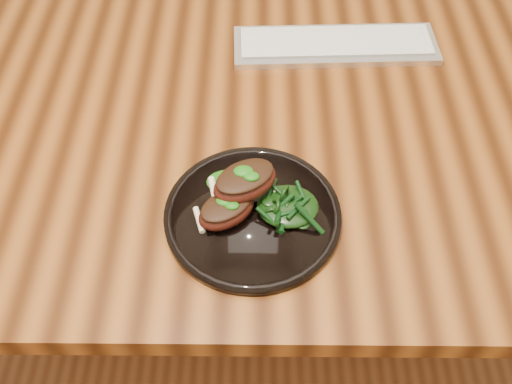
# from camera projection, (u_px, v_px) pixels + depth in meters

# --- Properties ---
(desk) EXTENTS (1.60, 0.80, 0.75)m
(desk) POSITION_uv_depth(u_px,v_px,m) (263.00, 158.00, 1.06)
(desk) COLOR #391907
(desk) RESTS_ON ground
(plate) EXTENTS (0.27, 0.27, 0.02)m
(plate) POSITION_uv_depth(u_px,v_px,m) (253.00, 215.00, 0.86)
(plate) COLOR black
(plate) RESTS_ON desk
(lamb_chop_front) EXTENTS (0.11, 0.10, 0.04)m
(lamb_chop_front) POSITION_uv_depth(u_px,v_px,m) (226.00, 209.00, 0.83)
(lamb_chop_front) COLOR #3B120B
(lamb_chop_front) RESTS_ON plate
(lamb_chop_back) EXTENTS (0.12, 0.11, 0.05)m
(lamb_chop_back) POSITION_uv_depth(u_px,v_px,m) (244.00, 181.00, 0.84)
(lamb_chop_back) COLOR #3B120B
(lamb_chop_back) RESTS_ON plate
(herb_smear) EXTENTS (0.08, 0.05, 0.00)m
(herb_smear) POSITION_uv_depth(u_px,v_px,m) (232.00, 182.00, 0.89)
(herb_smear) COLOR #0C4B08
(herb_smear) RESTS_ON plate
(greens_heap) EXTENTS (0.09, 0.09, 0.03)m
(greens_heap) POSITION_uv_depth(u_px,v_px,m) (288.00, 204.00, 0.85)
(greens_heap) COLOR black
(greens_heap) RESTS_ON plate
(keyboard) EXTENTS (0.40, 0.14, 0.02)m
(keyboard) POSITION_uv_depth(u_px,v_px,m) (335.00, 45.00, 1.12)
(keyboard) COLOR silver
(keyboard) RESTS_ON desk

